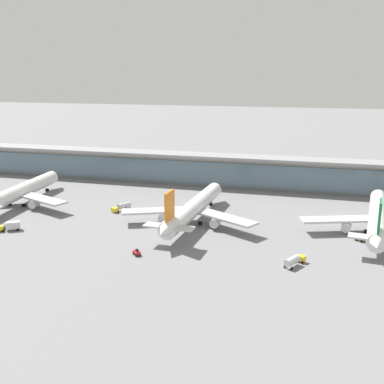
{
  "coord_description": "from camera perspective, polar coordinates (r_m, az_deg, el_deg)",
  "views": [
    {
      "loc": [
        45.05,
        -152.67,
        53.03
      ],
      "look_at": [
        0.0,
        14.24,
        8.09
      ],
      "focal_mm": 42.93,
      "sensor_mm": 36.0,
      "label": 1
    }
  ],
  "objects": [
    {
      "name": "airliner_right_stand",
      "position": [
        167.78,
        22.06,
        -2.97
      ],
      "size": [
        50.48,
        66.06,
        17.59
      ],
      "color": "white",
      "rests_on": "ground"
    },
    {
      "name": "airliner_centre_stand",
      "position": [
        166.18,
        0.13,
        -2.03
      ],
      "size": [
        50.75,
        66.07,
        17.59
      ],
      "color": "white",
      "rests_on": "ground"
    },
    {
      "name": "service_truck_under_wing_yellow",
      "position": [
        171.24,
        -21.61,
        -3.94
      ],
      "size": [
        7.43,
        5.76,
        3.1
      ],
      "color": "yellow",
      "rests_on": "ground"
    },
    {
      "name": "terminal_building",
      "position": [
        222.45,
        3.11,
        2.84
      ],
      "size": [
        266.85,
        12.8,
        15.2
      ],
      "color": "#9E998E",
      "rests_on": "ground"
    },
    {
      "name": "service_truck_near_nose_red",
      "position": [
        161.13,
        -2.59,
        -4.35
      ],
      "size": [
        5.51,
        6.0,
        2.7
      ],
      "color": "#B21E1E",
      "rests_on": "ground"
    },
    {
      "name": "service_truck_at_far_stand_red",
      "position": [
        139.73,
        -6.88,
        -7.46
      ],
      "size": [
        3.18,
        3.27,
        2.05
      ],
      "color": "#B21E1E",
      "rests_on": "ground"
    },
    {
      "name": "service_truck_on_taxiway_olive",
      "position": [
        159.29,
        20.16,
        -5.47
      ],
      "size": [
        3.31,
        3.09,
        2.05
      ],
      "color": "olive",
      "rests_on": "ground"
    },
    {
      "name": "service_truck_by_tail_yellow",
      "position": [
        134.25,
        12.57,
        -8.27
      ],
      "size": [
        6.0,
        8.66,
        2.95
      ],
      "color": "yellow",
      "rests_on": "ground"
    },
    {
      "name": "service_truck_mid_apron_yellow",
      "position": [
        184.23,
        -8.69,
        -1.78
      ],
      "size": [
        5.97,
        8.67,
        2.95
      ],
      "color": "yellow",
      "rests_on": "ground"
    },
    {
      "name": "airliner_left_stand",
      "position": [
        201.23,
        -20.83,
        -0.05
      ],
      "size": [
        50.72,
        66.09,
        17.59
      ],
      "color": "white",
      "rests_on": "ground"
    },
    {
      "name": "ground_plane",
      "position": [
        167.78,
        -1.27,
        -3.86
      ],
      "size": [
        1200.0,
        1200.0,
        0.0
      ],
      "primitive_type": "plane",
      "color": "slate"
    }
  ]
}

